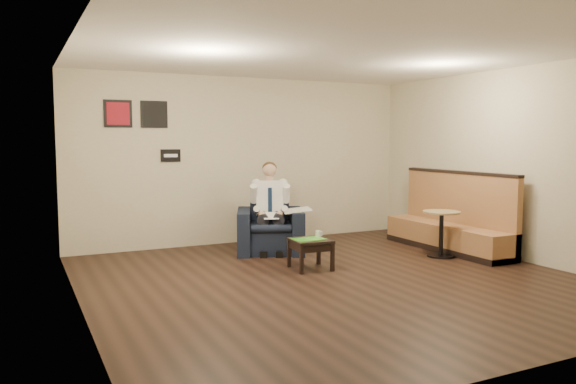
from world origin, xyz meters
name	(u,v)px	position (x,y,z in m)	size (l,w,h in m)	color
ground	(336,280)	(0.00, 0.00, 0.00)	(6.00, 6.00, 0.00)	black
wall_back	(246,160)	(0.00, 3.00, 1.40)	(6.00, 0.02, 2.80)	beige
wall_front	(544,187)	(0.00, -3.00, 1.40)	(6.00, 0.02, 2.80)	beige
wall_left	(78,175)	(-3.00, 0.00, 1.40)	(0.02, 6.00, 2.80)	beige
wall_right	(513,164)	(3.00, 0.00, 1.40)	(0.02, 6.00, 2.80)	beige
ceiling	(338,53)	(0.00, 0.00, 2.80)	(6.00, 6.00, 0.02)	white
seating_sign	(171,156)	(-1.30, 2.98, 1.50)	(0.32, 0.02, 0.20)	black
art_print_left	(118,114)	(-2.10, 2.98, 2.15)	(0.42, 0.03, 0.42)	maroon
art_print_right	(154,114)	(-1.55, 2.98, 2.15)	(0.42, 0.03, 0.42)	black
armchair	(270,221)	(0.00, 2.00, 0.49)	(1.01, 1.01, 0.98)	black
seated_man	(270,210)	(-0.05, 1.88, 0.67)	(0.64, 0.96, 1.34)	silver
lap_papers	(271,216)	(-0.09, 1.78, 0.60)	(0.22, 0.32, 0.01)	white
newspaper	(297,210)	(0.34, 1.75, 0.67)	(0.43, 0.53, 0.01)	silver
side_table	(310,254)	(0.00, 0.68, 0.21)	(0.50, 0.50, 0.41)	black
green_folder	(309,239)	(-0.03, 0.66, 0.42)	(0.41, 0.29, 0.01)	green
coffee_mug	(318,234)	(0.17, 0.77, 0.46)	(0.08, 0.08, 0.09)	white
smartphone	(309,237)	(0.06, 0.82, 0.42)	(0.13, 0.06, 0.01)	black
banquette	(448,212)	(2.59, 0.88, 0.62)	(0.58, 2.42, 1.24)	#97633A
cafe_table	(441,234)	(2.15, 0.53, 0.34)	(0.55, 0.55, 0.69)	#9D8355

